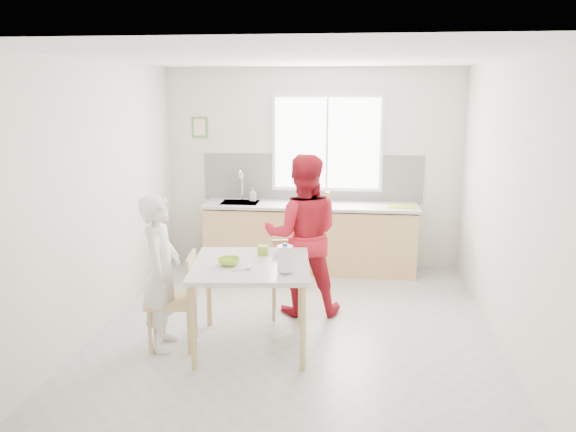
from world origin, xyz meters
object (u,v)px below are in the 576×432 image
chair_left (179,296)px  chair_far (289,275)px  bowl_white (283,253)px  wine_bottle_b (316,192)px  wine_bottle_a (305,190)px  person_red (303,235)px  dining_table (251,272)px  person_white (161,272)px  milk_jug (285,258)px  bowl_green (229,262)px

chair_left → chair_far: size_ratio=1.13×
bowl_white → wine_bottle_b: bearing=85.2°
wine_bottle_a → person_red: bearing=-86.0°
dining_table → wine_bottle_b: bearing=79.5°
chair_left → bowl_white: bearing=104.3°
chair_far → person_red: (0.14, 0.06, 0.43)m
dining_table → person_white: (-0.83, -0.09, -0.00)m
chair_left → milk_jug: 1.14m
bowl_white → milk_jug: 0.54m
chair_left → chair_far: chair_left is taller
bowl_white → milk_jug: milk_jug is taller
wine_bottle_b → dining_table: bearing=-100.5°
person_red → wine_bottle_b: size_ratio=5.83×
chair_far → dining_table: bearing=-113.3°
chair_far → wine_bottle_b: 1.71m
person_white → person_red: bearing=-57.3°
dining_table → chair_far: (0.26, 0.84, -0.30)m
milk_jug → dining_table: bearing=139.1°
person_white → dining_table: bearing=-90.0°
milk_jug → wine_bottle_a: wine_bottle_a is taller
milk_jug → wine_bottle_a: (-0.06, 2.77, 0.11)m
bowl_white → wine_bottle_b: wine_bottle_b is taller
chair_left → bowl_green: 0.60m
wine_bottle_b → chair_left: bearing=-114.3°
person_white → person_red: size_ratio=0.85×
dining_table → bowl_white: size_ratio=5.67×
chair_far → wine_bottle_a: (0.03, 1.68, 0.64)m
dining_table → wine_bottle_a: size_ratio=3.72×
person_red → bowl_green: (-0.60, -0.98, -0.01)m
dining_table → chair_far: size_ratio=1.48×
chair_left → chair_far: bearing=128.2°
chair_left → wine_bottle_b: 2.80m
bowl_white → wine_bottle_a: size_ratio=0.66×
person_white → wine_bottle_b: (1.28, 2.52, 0.33)m
dining_table → chair_left: 0.72m
dining_table → person_red: person_red is taller
chair_far → wine_bottle_b: bearing=76.9°
chair_far → wine_bottle_b: (0.19, 1.58, 0.63)m
dining_table → chair_far: bearing=72.9°
milk_jug → bowl_white: bearing=92.6°
person_white → wine_bottle_a: (1.13, 2.62, 0.34)m
dining_table → milk_jug: 0.48m
milk_jug → wine_bottle_b: 2.67m
chair_left → bowl_white: (0.95, 0.36, 0.35)m
milk_jug → chair_far: bearing=88.6°
person_white → milk_jug: person_white is taller
bowl_green → bowl_white: bearing=37.2°
chair_left → wine_bottle_a: 2.83m
bowl_white → wine_bottle_a: bearing=89.5°
bowl_white → person_red: bearing=78.0°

